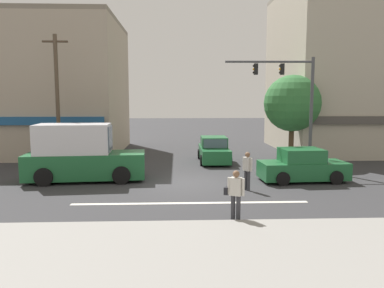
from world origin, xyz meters
name	(u,v)px	position (x,y,z in m)	size (l,w,h in m)	color
ground_plane	(188,183)	(0.00, 0.00, 0.00)	(120.00, 120.00, 0.00)	#333335
lane_marking_stripe	(190,203)	(0.00, -3.50, 0.00)	(9.00, 0.24, 0.01)	silver
sidewalk_curb	(198,256)	(0.00, -8.50, 0.08)	(40.00, 5.00, 0.16)	gray
building_left_block	(35,87)	(-10.89, 10.87, 4.77)	(12.47, 10.01, 9.55)	tan
building_right_corner	(356,70)	(13.16, 10.99, 6.10)	(11.41, 10.55, 12.21)	#B7AD99
street_tree	(292,103)	(6.72, 5.84, 3.65)	(3.52, 3.52, 5.43)	#4C3823
utility_pole_near_left	(57,100)	(-7.21, 4.19, 3.89)	(1.40, 0.22, 7.49)	brown
utility_pole_far_right	(316,102)	(8.60, 6.81, 3.75)	(1.40, 0.22, 7.21)	brown
traffic_light_mast	(294,95)	(5.98, 3.19, 4.18)	(4.89, 0.32, 6.20)	#47474C
sedan_crossing_center	(214,151)	(1.82, 5.81, 0.71)	(1.89, 4.10, 1.58)	#1E6033
sedan_waiting_far	(302,167)	(5.52, 0.12, 0.71)	(4.19, 2.06, 1.58)	#1E6033
box_truck_crossing_leftbound	(81,155)	(-5.09, 0.68, 1.25)	(5.74, 2.56, 2.75)	#1E6033
pedestrian_foreground_with_bag	(235,193)	(1.36, -5.68, 0.95)	(0.64, 0.51, 1.67)	#333338
pedestrian_mid_crossing	(247,169)	(2.53, -1.57, 0.95)	(0.38, 0.50, 1.67)	#333338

